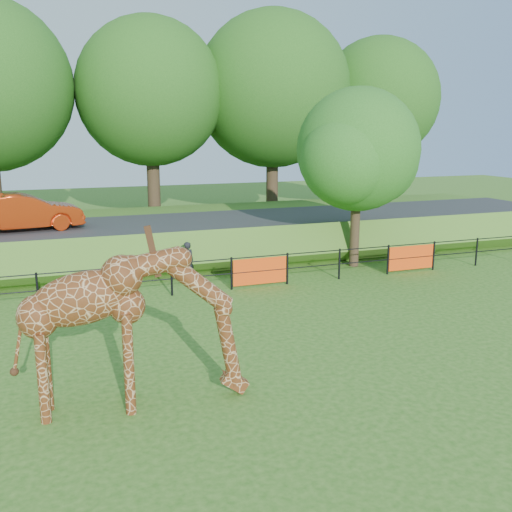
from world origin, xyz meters
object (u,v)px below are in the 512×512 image
Objects in this scene: car_red at (24,212)px; visitor at (187,261)px; giraffe at (134,329)px; tree_east at (360,154)px.

visitor is at bearing -135.68° from car_red.
car_red reaches higher than visitor.
visitor is (5.31, -4.14, -1.43)m from car_red.
tree_east is at bearing 47.89° from giraffe.
car_red is at bearing 105.80° from giraffe.
car_red is at bearing -44.70° from visitor.
car_red is 0.63× the size of tree_east.
car_red is (-2.24, 12.94, 0.58)m from giraffe.
giraffe is 0.64× the size of tree_east.
visitor is (3.07, 8.80, -0.85)m from giraffe.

